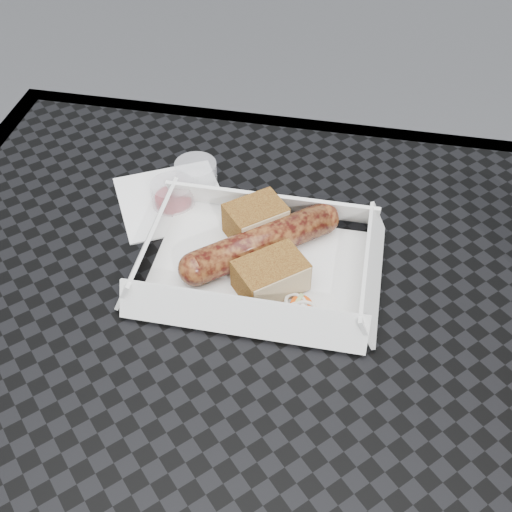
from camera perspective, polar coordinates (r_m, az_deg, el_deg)
The scene contains 9 objects.
patio_table at distance 0.67m, azimuth -1.17°, elevation -12.45°, with size 0.80×0.80×0.74m.
food_tray at distance 0.68m, azimuth 0.16°, elevation -1.06°, with size 0.22×0.15×0.00m, color white.
bratwurst at distance 0.68m, azimuth 0.50°, elevation 1.21°, with size 0.15×0.14×0.04m.
bread_near at distance 0.70m, azimuth -0.04°, elevation 3.22°, with size 0.06×0.04×0.04m, color brown.
bread_far at distance 0.64m, azimuth 1.31°, elevation -1.75°, with size 0.07×0.05×0.04m, color brown.
veg_garnish at distance 0.63m, azimuth 4.01°, elevation -5.02°, with size 0.03×0.03×0.00m.
napkin at distance 0.77m, azimuth -7.51°, elevation 4.97°, with size 0.12×0.12×0.00m, color white.
condiment_cup_sauce at distance 0.75m, azimuth -7.41°, elevation 5.47°, with size 0.05×0.05×0.03m, color maroon.
condiment_cup_empty at distance 0.78m, azimuth -5.35°, elevation 7.29°, with size 0.05×0.05×0.03m, color silver.
Camera 1 is at (0.08, -0.35, 1.24)m, focal length 45.00 mm.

